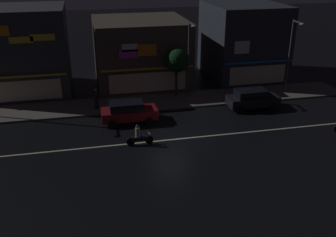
% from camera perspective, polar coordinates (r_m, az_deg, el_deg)
% --- Properties ---
extents(ground_plane, '(140.00, 140.00, 0.00)m').
position_cam_1_polar(ground_plane, '(27.36, 0.38, -3.19)').
color(ground_plane, black).
extents(lane_divider_stripe, '(34.29, 0.16, 0.01)m').
position_cam_1_polar(lane_divider_stripe, '(27.36, 0.38, -3.18)').
color(lane_divider_stripe, beige).
rests_on(lane_divider_stripe, ground).
extents(sidewalk_far, '(36.09, 3.88, 0.14)m').
position_cam_1_polar(sidewalk_far, '(34.05, -2.40, 2.44)').
color(sidewalk_far, '#5B5954').
rests_on(sidewalk_far, ground).
extents(storefront_left_block, '(8.89, 8.73, 6.34)m').
position_cam_1_polar(storefront_left_block, '(39.02, -4.13, 9.91)').
color(storefront_left_block, '#4C443A').
rests_on(storefront_left_block, ground).
extents(storefront_center_block, '(7.19, 8.61, 7.53)m').
position_cam_1_polar(storefront_center_block, '(41.74, 11.02, 11.28)').
color(storefront_center_block, '#2D333D').
rests_on(storefront_center_block, ground).
extents(storefront_right_block, '(7.76, 7.45, 7.88)m').
position_cam_1_polar(storefront_right_block, '(38.22, -20.49, 9.40)').
color(storefront_right_block, '#383A3F').
rests_on(storefront_right_block, ground).
extents(streetlamp_mid, '(0.44, 1.64, 6.75)m').
position_cam_1_polar(streetlamp_mid, '(34.00, 3.20, 9.60)').
color(streetlamp_mid, '#47494C').
rests_on(streetlamp_mid, sidewalk_far).
extents(streetlamp_east, '(0.44, 1.64, 6.73)m').
position_cam_1_polar(streetlamp_east, '(36.66, 17.84, 9.53)').
color(streetlamp_east, '#47494C').
rests_on(streetlamp_east, sidewalk_far).
extents(pedestrian_on_sidewalk, '(0.35, 0.35, 1.78)m').
position_cam_1_polar(pedestrian_on_sidewalk, '(32.68, -10.62, 2.81)').
color(pedestrian_on_sidewalk, '#232328').
rests_on(pedestrian_on_sidewalk, sidewalk_far).
extents(street_tree, '(2.18, 2.18, 4.39)m').
position_cam_1_polar(street_tree, '(34.59, 1.26, 8.61)').
color(street_tree, '#473323').
rests_on(street_tree, sidewalk_far).
extents(parked_car_near_kerb, '(4.30, 1.98, 1.67)m').
position_cam_1_polar(parked_car_near_kerb, '(30.06, -5.90, 1.03)').
color(parked_car_near_kerb, maroon).
rests_on(parked_car_near_kerb, ground).
extents(parked_car_trailing, '(4.30, 1.98, 1.67)m').
position_cam_1_polar(parked_car_trailing, '(33.35, 12.41, 2.90)').
color(parked_car_trailing, black).
rests_on(parked_car_trailing, ground).
extents(motorcycle_lead, '(1.90, 0.60, 1.52)m').
position_cam_1_polar(motorcycle_lead, '(26.49, -4.32, -2.68)').
color(motorcycle_lead, black).
rests_on(motorcycle_lead, ground).
extents(traffic_cone, '(0.36, 0.36, 0.55)m').
position_cam_1_polar(traffic_cone, '(31.48, -1.56, 1.05)').
color(traffic_cone, orange).
rests_on(traffic_cone, ground).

